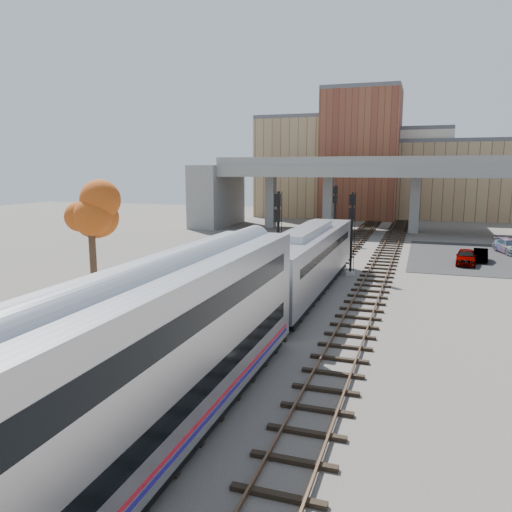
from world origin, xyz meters
The scene contains 16 objects.
ground centered at (0.00, 0.00, 0.00)m, with size 160.00×160.00×0.00m, color #47423D.
platform centered at (-7.25, 0.00, 0.17)m, with size 4.50×60.00×0.35m, color #9E9E99.
yellow_strip centered at (-5.35, 0.00, 0.35)m, with size 0.70×60.00×0.01m, color yellow.
tracks centered at (0.93, 12.50, 0.08)m, with size 10.70×95.00×0.25m.
overpass centered at (4.92, 45.00, 5.81)m, with size 54.00×12.00×9.50m.
buildings_far centered at (1.26, 66.57, 7.88)m, with size 43.00×21.00×20.60m.
parking_lot centered at (14.00, 28.00, 0.02)m, with size 14.00×18.00×0.04m, color black.
locomotive centered at (1.00, 10.15, 2.28)m, with size 3.02×19.05×4.10m.
coach centered at (1.00, -12.45, 2.80)m, with size 3.03×25.00×5.00m.
signal_mast_near centered at (-1.10, 10.66, 3.18)m, with size 0.60×0.64×6.59m.
signal_mast_mid centered at (3.00, 16.52, 3.00)m, with size 0.60×0.64×6.33m.
signal_mast_far centered at (-1.10, 33.19, 2.98)m, with size 0.60×0.64×6.30m.
tree centered at (-11.63, 4.95, 5.38)m, with size 3.60×3.60×7.25m.
car_a centered at (11.71, 23.87, 0.70)m, with size 1.57×3.90×1.33m, color #99999E.
car_b centered at (13.04, 25.85, 0.59)m, with size 1.16×3.32×1.09m, color #99999E.
car_c centered at (16.15, 31.38, 0.70)m, with size 1.86×4.57×1.33m, color #99999E.
Camera 1 is at (8.03, -21.21, 8.10)m, focal length 35.00 mm.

